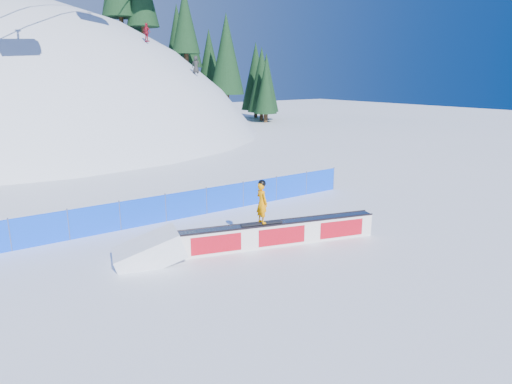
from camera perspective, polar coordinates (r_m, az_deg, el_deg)
ground at (r=15.95m, az=-7.72°, el=-8.41°), size 160.00×160.00×0.00m
snow_hill at (r=60.56m, az=-26.20°, el=-10.71°), size 64.00×64.00×64.00m
treeline at (r=61.99m, az=-4.86°, el=16.90°), size 24.46×12.97×20.52m
safety_fence at (r=19.65m, az=-13.88°, el=-2.44°), size 22.05×0.05×1.30m
rail_box at (r=17.01m, az=2.95°, el=-5.19°), size 7.48×2.58×0.91m
snow_ramp at (r=16.09m, az=-13.16°, el=-8.46°), size 2.72×2.09×1.50m
snowboarder at (r=16.38m, az=0.73°, el=-1.29°), size 1.58×0.70×1.63m
distant_skiers at (r=44.49m, az=-21.86°, el=19.54°), size 20.20×6.22×7.92m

